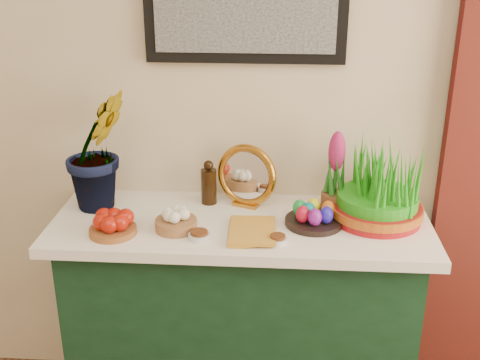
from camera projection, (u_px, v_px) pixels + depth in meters
name	position (u px, v px, depth m)	size (l,w,h in m)	color
sideboard	(241.00, 324.00, 2.41)	(1.30, 0.45, 0.85)	#143720
tablecloth	(241.00, 225.00, 2.24)	(1.40, 0.55, 0.04)	white
hyacinth_green	(96.00, 131.00, 2.24)	(0.30, 0.26, 0.61)	#21651A
apple_bowl	(112.00, 225.00, 2.12)	(0.21, 0.21, 0.08)	brown
garlic_basket	(176.00, 221.00, 2.15)	(0.19, 0.19, 0.08)	#A97144
vinegar_cruet	(209.00, 184.00, 2.35)	(0.06, 0.06, 0.18)	black
mirror	(246.00, 176.00, 2.32)	(0.25, 0.14, 0.25)	#B87923
book	(228.00, 230.00, 2.12)	(0.15, 0.22, 0.03)	gold
spice_dish_left	(199.00, 235.00, 2.09)	(0.08, 0.08, 0.03)	silver
spice_dish_right	(278.00, 239.00, 2.06)	(0.07, 0.07, 0.03)	silver
egg_plate	(314.00, 216.00, 2.18)	(0.25, 0.25, 0.09)	black
hyacinth_pink	(335.00, 177.00, 2.24)	(0.10, 0.10, 0.32)	brown
wheatgrass_sabzeh	(378.00, 189.00, 2.19)	(0.34, 0.34, 0.28)	maroon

